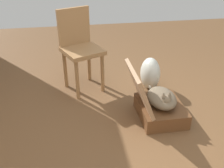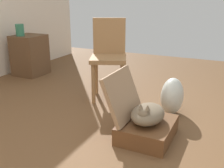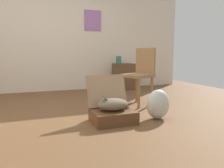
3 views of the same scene
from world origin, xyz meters
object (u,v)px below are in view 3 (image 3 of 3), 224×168
at_px(plastic_bag_white, 158,104).
at_px(vase_tall, 119,60).
at_px(suitcase_base, 113,116).
at_px(side_table, 124,76).
at_px(chair, 141,73).
at_px(cat, 112,104).

distance_m(plastic_bag_white, vase_tall, 2.55).
xyz_separation_m(suitcase_base, plastic_bag_white, (0.61, -0.07, 0.12)).
distance_m(side_table, chair, 1.64).
bearing_deg(suitcase_base, cat, 176.32).
distance_m(vase_tall, chair, 1.66).
relative_size(suitcase_base, plastic_bag_white, 1.34).
xyz_separation_m(vase_tall, chair, (-0.26, -1.63, -0.18)).
relative_size(cat, side_table, 0.76).
height_order(suitcase_base, side_table, side_table).
relative_size(cat, vase_tall, 2.67).
bearing_deg(side_table, suitcase_base, -116.26).
height_order(cat, side_table, side_table).
bearing_deg(chair, cat, -68.95).
relative_size(cat, chair, 0.50).
height_order(suitcase_base, plastic_bag_white, plastic_bag_white).
relative_size(cat, plastic_bag_white, 1.21).
bearing_deg(side_table, cat, -116.40).
distance_m(cat, plastic_bag_white, 0.63).
distance_m(suitcase_base, side_table, 2.63).
relative_size(vase_tall, chair, 0.19).
bearing_deg(vase_tall, suitcase_base, -113.55).
distance_m(suitcase_base, plastic_bag_white, 0.63).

